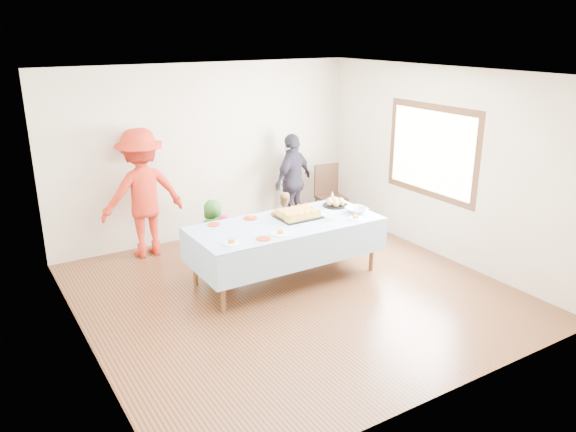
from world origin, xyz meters
The scene contains 22 objects.
ground centered at (0.00, 0.00, 0.00)m, with size 5.00×5.00×0.00m, color #452313.
room_walls centered at (0.05, 0.00, 1.77)m, with size 5.04×5.04×2.72m.
party_table centered at (0.16, 0.42, 0.72)m, with size 2.50×1.10×0.78m.
birthday_cake centered at (0.41, 0.50, 0.83)m, with size 0.57×0.44×0.10m.
rolls_tray centered at (1.13, 0.66, 0.83)m, with size 0.36×0.36×0.11m.
punch_bowl centered at (1.20, 0.27, 0.82)m, with size 0.29×0.29×0.07m, color silver.
party_hat centered at (1.22, 0.86, 0.86)m, with size 0.09×0.09×0.16m, color silver.
fork_pile centered at (0.70, 0.20, 0.81)m, with size 0.24×0.18×0.07m, color white, non-canonical shape.
plate_red_far_a centered at (-0.68, 0.83, 0.79)m, with size 0.17×0.17×0.01m, color #B8290D.
plate_red_far_b centered at (-0.16, 0.80, 0.79)m, with size 0.19×0.19×0.01m, color #B8290D.
plate_red_far_c centered at (0.23, 0.78, 0.79)m, with size 0.18×0.18×0.01m, color #B8290D.
plate_red_far_d centered at (0.71, 0.82, 0.79)m, with size 0.18×0.18×0.01m, color #B8290D.
plate_red_near centered at (-0.38, 0.05, 0.79)m, with size 0.18×0.18×0.01m, color #B8290D.
plate_white_left centered at (-0.78, 0.11, 0.79)m, with size 0.21×0.21×0.01m, color white.
plate_white_mid centered at (-0.13, 0.08, 0.79)m, with size 0.23×0.23×0.01m, color white.
plate_white_right centered at (1.02, 0.05, 0.79)m, with size 0.19×0.19×0.01m, color white.
dining_chair centered at (1.93, 1.92, 0.56)m, with size 0.50×0.50×1.01m.
toddler_left centered at (-0.44, 1.05, 0.41)m, with size 0.30×0.19×0.81m, color #C21854.
toddler_mid centered at (-0.44, 1.38, 0.47)m, with size 0.46×0.30×0.93m, color #2D6A23.
toddler_right centered at (0.82, 1.57, 0.40)m, with size 0.39×0.30×0.80m, color tan.
adult_left centered at (-1.16, 2.20, 0.93)m, with size 1.21×0.69×1.87m, color red.
adult_right centered at (1.34, 2.12, 0.79)m, with size 0.92×0.38×1.57m, color #2D2A39.
Camera 1 is at (-3.43, -5.45, 3.19)m, focal length 35.00 mm.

